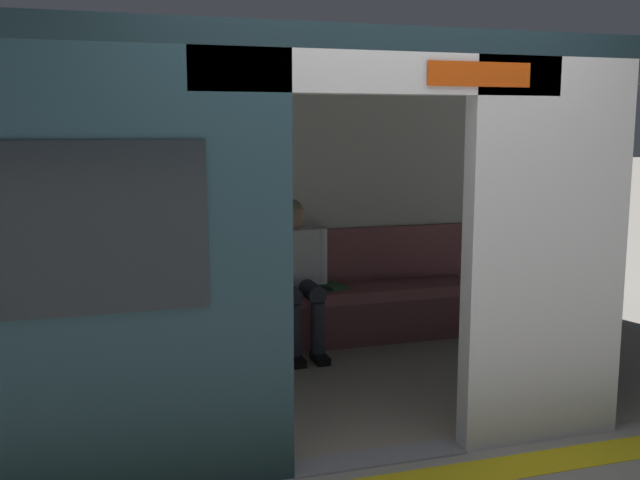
{
  "coord_description": "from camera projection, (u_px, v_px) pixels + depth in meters",
  "views": [
    {
      "loc": [
        1.37,
        3.37,
        1.73
      ],
      "look_at": [
        -0.04,
        -1.14,
        0.99
      ],
      "focal_mm": 41.19,
      "sensor_mm": 36.0,
      "label": 1
    }
  ],
  "objects": [
    {
      "name": "person_seated",
      "position": [
        295.0,
        266.0,
        5.62
      ],
      "size": [
        0.55,
        0.67,
        1.17
      ],
      "color": "silver",
      "rests_on": "ground_plane"
    },
    {
      "name": "train_car",
      "position": [
        307.0,
        172.0,
        4.64
      ],
      "size": [
        6.4,
        2.52,
        2.2
      ],
      "color": "silver",
      "rests_on": "ground_plane"
    },
    {
      "name": "book",
      "position": [
        332.0,
        286.0,
        5.88
      ],
      "size": [
        0.21,
        0.26,
        0.03
      ],
      "primitive_type": "cube",
      "rotation": [
        0.0,
        0.0,
        0.33
      ],
      "color": "#33723F",
      "rests_on": "bench_seat"
    },
    {
      "name": "grab_pole_door",
      "position": [
        283.0,
        258.0,
        3.9
      ],
      "size": [
        0.04,
        0.04,
        2.06
      ],
      "primitive_type": "cylinder",
      "color": "silver",
      "rests_on": "ground_plane"
    },
    {
      "name": "bench_seat",
      "position": [
        282.0,
        307.0,
        5.69
      ],
      "size": [
        3.3,
        0.44,
        0.44
      ],
      "color": "#935156",
      "rests_on": "ground_plane"
    },
    {
      "name": "handbag",
      "position": [
        238.0,
        284.0,
        5.63
      ],
      "size": [
        0.26,
        0.15,
        0.17
      ],
      "color": "#262D4C",
      "rests_on": "bench_seat"
    },
    {
      "name": "ground_plane",
      "position": [
        378.0,
        458.0,
        3.85
      ],
      "size": [
        60.0,
        60.0,
        0.0
      ],
      "primitive_type": "plane",
      "color": "gray"
    }
  ]
}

